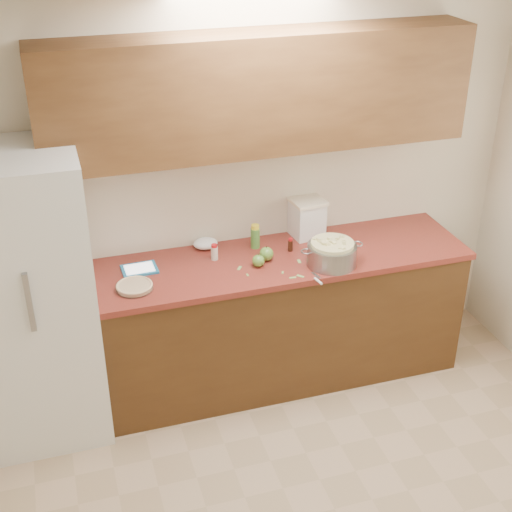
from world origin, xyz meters
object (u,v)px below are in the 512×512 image
object	(u,v)px
pie	(134,287)
flour_canister	(307,217)
tablet	(139,269)
colander	(332,254)

from	to	relation	value
pie	flour_canister	world-z (taller)	flour_canister
pie	tablet	size ratio (longest dim) A/B	1.01
flour_canister	tablet	world-z (taller)	flour_canister
pie	flour_canister	size ratio (longest dim) A/B	0.85
pie	colander	size ratio (longest dim) A/B	0.54
pie	tablet	world-z (taller)	pie
colander	flour_canister	world-z (taller)	flour_canister
flour_canister	colander	bearing A→B (deg)	-88.95
colander	flour_canister	size ratio (longest dim) A/B	1.56
flour_canister	tablet	xyz separation A→B (m)	(-1.16, -0.15, -0.13)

